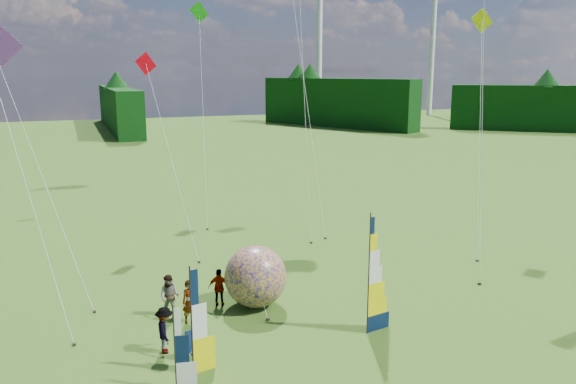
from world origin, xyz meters
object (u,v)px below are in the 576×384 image
object	(u,v)px
feather_banner_main	(369,277)
spectator_a	(190,302)
side_banner_left	(192,323)
spectator_b	(170,296)
side_banner_far	(175,350)
spectator_d	(220,288)
bol_inflatable	(255,277)
spectator_c	(165,330)
camp_chair	(197,348)
kite_whale	(301,47)

from	to	relation	value
feather_banner_main	spectator_a	bearing A→B (deg)	140.60
side_banner_left	spectator_b	size ratio (longest dim) A/B	2.04
side_banner_far	spectator_a	world-z (taller)	side_banner_far
spectator_b	spectator_d	size ratio (longest dim) A/B	1.08
side_banner_far	bol_inflatable	xyz separation A→B (m)	(4.44, 5.37, -0.07)
side_banner_left	spectator_a	bearing A→B (deg)	69.85
side_banner_left	spectator_c	world-z (taller)	side_banner_left
feather_banner_main	spectator_b	distance (m)	8.24
spectator_c	camp_chair	distance (m)	1.52
bol_inflatable	feather_banner_main	bearing A→B (deg)	-51.95
camp_chair	side_banner_left	bearing A→B (deg)	-120.66
kite_whale	spectator_d	bearing A→B (deg)	-124.31
side_banner_far	feather_banner_main	bearing A→B (deg)	19.63
spectator_b	camp_chair	xyz separation A→B (m)	(0.22, -4.13, -0.34)
feather_banner_main	spectator_c	world-z (taller)	feather_banner_main
side_banner_left	spectator_a	world-z (taller)	side_banner_left
kite_whale	spectator_a	bearing A→B (deg)	-126.11
side_banner_far	spectator_d	distance (m)	6.65
feather_banner_main	bol_inflatable	xyz separation A→B (m)	(-3.21, 4.10, -0.99)
side_banner_left	spectator_c	distance (m)	2.23
side_banner_left	kite_whale	bearing A→B (deg)	48.07
feather_banner_main	side_banner_left	distance (m)	6.97
side_banner_left	spectator_a	distance (m)	4.16
spectator_c	kite_whale	distance (m)	22.99
spectator_d	kite_whale	bearing A→B (deg)	-102.35
feather_banner_main	camp_chair	world-z (taller)	feather_banner_main
side_banner_left	kite_whale	distance (m)	23.65
spectator_c	spectator_d	world-z (taller)	spectator_c
bol_inflatable	camp_chair	distance (m)	5.25
feather_banner_main	side_banner_far	size ratio (longest dim) A/B	1.66
side_banner_left	spectator_d	bearing A→B (deg)	56.69
side_banner_left	side_banner_far	distance (m)	1.13
feather_banner_main	camp_chair	xyz separation A→B (m)	(-6.64, 0.20, -1.77)
feather_banner_main	camp_chair	distance (m)	6.88
side_banner_left	bol_inflatable	world-z (taller)	side_banner_left
side_banner_left	spectator_a	size ratio (longest dim) A/B	2.05
feather_banner_main	spectator_d	distance (m)	6.76
feather_banner_main	spectator_b	size ratio (longest dim) A/B	2.58
camp_chair	bol_inflatable	bearing A→B (deg)	40.38
spectator_d	camp_chair	xyz separation A→B (m)	(-1.97, -4.45, -0.28)
feather_banner_main	side_banner_far	world-z (taller)	feather_banner_main
spectator_d	kite_whale	xyz separation A→B (m)	(9.26, 13.04, 10.74)
feather_banner_main	spectator_d	xyz separation A→B (m)	(-4.67, 4.65, -1.50)
side_banner_far	spectator_d	xyz separation A→B (m)	(2.98, 5.92, -0.57)
spectator_b	camp_chair	world-z (taller)	spectator_b
camp_chair	kite_whale	distance (m)	23.53
bol_inflatable	spectator_a	distance (m)	3.08
feather_banner_main	side_banner_far	xyz separation A→B (m)	(-7.65, -1.27, -0.93)
side_banner_far	camp_chair	bearing A→B (deg)	65.87
feather_banner_main	kite_whale	bearing A→B (deg)	65.31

